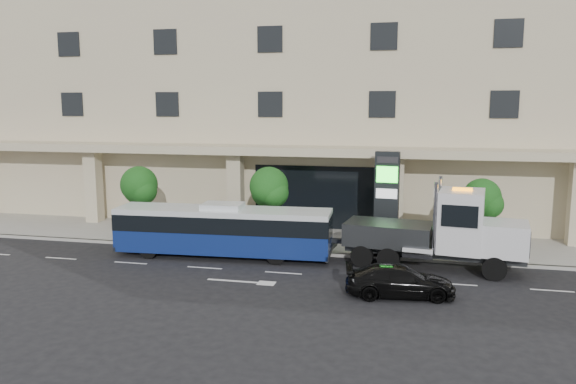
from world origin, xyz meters
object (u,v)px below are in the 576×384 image
object	(u,v)px
city_bus	(223,230)
signage_pylon	(387,198)
tow_truck	(442,232)
black_sedan	(400,281)

from	to	relation	value
city_bus	signage_pylon	size ratio (longest dim) A/B	2.17
city_bus	tow_truck	world-z (taller)	tow_truck
signage_pylon	tow_truck	bearing A→B (deg)	-43.87
signage_pylon	city_bus	bearing A→B (deg)	-150.17
black_sedan	signage_pylon	xyz separation A→B (m)	(-0.96, 7.87, 2.18)
tow_truck	signage_pylon	world-z (taller)	signage_pylon
tow_truck	city_bus	bearing A→B (deg)	-171.15
tow_truck	signage_pylon	xyz separation A→B (m)	(-2.83, 3.41, 1.01)
city_bus	signage_pylon	bearing A→B (deg)	20.71
tow_truck	black_sedan	bearing A→B (deg)	-104.90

